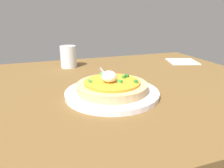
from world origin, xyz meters
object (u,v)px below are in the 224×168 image
object	(u,v)px
cup_near	(68,57)
napkin	(182,61)
fork	(103,72)
pizza	(112,86)
plate	(112,93)

from	to	relation	value
cup_near	napkin	xyz separation A→B (cm)	(52.49, -7.53, -4.16)
fork	napkin	bearing A→B (deg)	104.14
napkin	cup_near	bearing A→B (deg)	171.83
fork	napkin	world-z (taller)	fork
pizza	napkin	size ratio (longest dim) A/B	1.56
plate	napkin	bearing A→B (deg)	32.74
plate	cup_near	xyz separation A→B (cm)	(-6.83, 36.89, 3.64)
plate	cup_near	distance (cm)	37.69
fork	cup_near	bearing A→B (deg)	-133.25
pizza	cup_near	world-z (taller)	cup_near
plate	pizza	world-z (taller)	pizza
cup_near	plate	bearing A→B (deg)	-79.52
plate	fork	bearing A→B (deg)	79.19
pizza	cup_near	bearing A→B (deg)	100.41
plate	fork	world-z (taller)	plate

